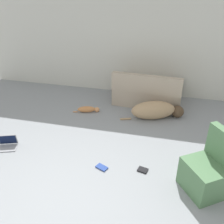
{
  "coord_description": "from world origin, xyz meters",
  "views": [
    {
      "loc": [
        1.28,
        -2.08,
        2.83
      ],
      "look_at": [
        0.33,
        1.86,
        0.59
      ],
      "focal_mm": 40.0,
      "sensor_mm": 36.0,
      "label": 1
    }
  ],
  "objects_px": {
    "dog": "(156,110)",
    "cat": "(88,109)",
    "side_chair": "(208,172)",
    "book_black": "(143,170)",
    "laptop_open": "(8,143)",
    "book_blue": "(102,167)",
    "couch": "(148,93)"
  },
  "relations": [
    {
      "from": "dog",
      "to": "cat",
      "type": "bearing_deg",
      "value": 163.33
    },
    {
      "from": "dog",
      "to": "side_chair",
      "type": "height_order",
      "value": "side_chair"
    },
    {
      "from": "cat",
      "to": "side_chair",
      "type": "bearing_deg",
      "value": -53.19
    },
    {
      "from": "dog",
      "to": "side_chair",
      "type": "distance_m",
      "value": 2.14
    },
    {
      "from": "dog",
      "to": "book_black",
      "type": "relative_size",
      "value": 7.63
    },
    {
      "from": "cat",
      "to": "laptop_open",
      "type": "height_order",
      "value": "laptop_open"
    },
    {
      "from": "cat",
      "to": "laptop_open",
      "type": "bearing_deg",
      "value": -138.63
    },
    {
      "from": "laptop_open",
      "to": "book_black",
      "type": "height_order",
      "value": "laptop_open"
    },
    {
      "from": "book_blue",
      "to": "book_black",
      "type": "distance_m",
      "value": 0.68
    },
    {
      "from": "side_chair",
      "to": "laptop_open",
      "type": "bearing_deg",
      "value": -127.84
    },
    {
      "from": "couch",
      "to": "cat",
      "type": "height_order",
      "value": "couch"
    },
    {
      "from": "cat",
      "to": "book_black",
      "type": "bearing_deg",
      "value": -64.44
    },
    {
      "from": "laptop_open",
      "to": "book_blue",
      "type": "distance_m",
      "value": 1.88
    },
    {
      "from": "couch",
      "to": "dog",
      "type": "height_order",
      "value": "couch"
    },
    {
      "from": "dog",
      "to": "book_blue",
      "type": "distance_m",
      "value": 2.01
    },
    {
      "from": "couch",
      "to": "laptop_open",
      "type": "bearing_deg",
      "value": 49.99
    },
    {
      "from": "dog",
      "to": "cat",
      "type": "height_order",
      "value": "dog"
    },
    {
      "from": "dog",
      "to": "laptop_open",
      "type": "height_order",
      "value": "dog"
    },
    {
      "from": "book_black",
      "to": "laptop_open",
      "type": "bearing_deg",
      "value": 178.42
    },
    {
      "from": "couch",
      "to": "book_black",
      "type": "distance_m",
      "value": 2.53
    },
    {
      "from": "cat",
      "to": "side_chair",
      "type": "relative_size",
      "value": 0.63
    },
    {
      "from": "book_blue",
      "to": "side_chair",
      "type": "bearing_deg",
      "value": -2.69
    },
    {
      "from": "couch",
      "to": "side_chair",
      "type": "distance_m",
      "value": 2.92
    },
    {
      "from": "cat",
      "to": "book_blue",
      "type": "xyz_separation_m",
      "value": [
        0.83,
        -1.79,
        -0.06
      ]
    },
    {
      "from": "cat",
      "to": "dog",
      "type": "bearing_deg",
      "value": -13.12
    },
    {
      "from": "laptop_open",
      "to": "side_chair",
      "type": "height_order",
      "value": "side_chair"
    },
    {
      "from": "couch",
      "to": "book_blue",
      "type": "distance_m",
      "value": 2.65
    },
    {
      "from": "cat",
      "to": "book_blue",
      "type": "distance_m",
      "value": 1.97
    },
    {
      "from": "couch",
      "to": "laptop_open",
      "type": "distance_m",
      "value": 3.38
    },
    {
      "from": "dog",
      "to": "book_blue",
      "type": "height_order",
      "value": "dog"
    },
    {
      "from": "book_black",
      "to": "couch",
      "type": "bearing_deg",
      "value": 94.79
    },
    {
      "from": "book_blue",
      "to": "laptop_open",
      "type": "bearing_deg",
      "value": 174.89
    }
  ]
}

